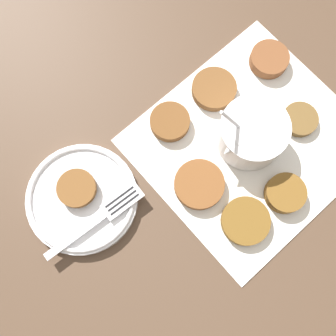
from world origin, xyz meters
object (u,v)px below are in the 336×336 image
Objects in this scene: sauce_bowl at (251,134)px; fritter_on_plate at (77,188)px; fork at (104,214)px; serving_plate at (82,198)px.

fritter_on_plate is at bearing -22.18° from sauce_bowl.
fritter_on_plate is at bearing -82.32° from fork.
sauce_bowl is at bearing 160.63° from serving_plate.
fork is at bearing 105.02° from serving_plate.
serving_plate is at bearing 72.71° from fritter_on_plate.
serving_plate is at bearing -19.37° from sauce_bowl.
sauce_bowl reaches higher than fork.
serving_plate is 0.02m from fritter_on_plate.
fork reaches higher than serving_plate.
sauce_bowl is 0.69× the size of fork.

